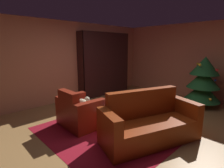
# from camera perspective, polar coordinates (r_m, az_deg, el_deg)

# --- Properties ---
(ground_plane) EXTENTS (8.12, 8.12, 0.00)m
(ground_plane) POSITION_cam_1_polar(r_m,az_deg,el_deg) (4.05, 4.18, -13.53)
(ground_plane) COLOR #9E7240
(wall_back) EXTENTS (5.39, 0.06, 2.51)m
(wall_back) POSITION_cam_1_polar(r_m,az_deg,el_deg) (6.62, 24.82, 6.72)
(wall_back) COLOR tan
(wall_back) RESTS_ON ground
(wall_left) EXTENTS (0.06, 6.89, 2.51)m
(wall_left) POSITION_cam_1_polar(r_m,az_deg,el_deg) (5.80, -15.64, 6.78)
(wall_left) COLOR tan
(wall_left) RESTS_ON ground
(area_rug) EXTENTS (2.64, 2.54, 0.01)m
(area_rug) POSITION_cam_1_polar(r_m,az_deg,el_deg) (3.90, -0.15, -14.48)
(area_rug) COLOR maroon
(area_rug) RESTS_ON ground
(bookshelf_unit) EXTENTS (0.38, 2.10, 2.22)m
(bookshelf_unit) POSITION_cam_1_polar(r_m,az_deg,el_deg) (6.56, -1.43, 6.46)
(bookshelf_unit) COLOR black
(bookshelf_unit) RESTS_ON ground
(armchair_red) EXTENTS (0.95, 0.74, 0.84)m
(armchair_red) POSITION_cam_1_polar(r_m,az_deg,el_deg) (4.05, -10.41, -9.01)
(armchair_red) COLOR maroon
(armchair_red) RESTS_ON ground
(couch_red) EXTENTS (1.29, 1.99, 0.93)m
(couch_red) POSITION_cam_1_polar(r_m,az_deg,el_deg) (3.46, 11.88, -12.60)
(couch_red) COLOR maroon
(couch_red) RESTS_ON ground
(coffee_table) EXTENTS (0.74, 0.74, 0.41)m
(coffee_table) POSITION_cam_1_polar(r_m,az_deg,el_deg) (3.92, -0.19, -8.36)
(coffee_table) COLOR black
(coffee_table) RESTS_ON ground
(book_stack_on_table) EXTENTS (0.24, 0.18, 0.08)m
(book_stack_on_table) POSITION_cam_1_polar(r_m,az_deg,el_deg) (3.82, -0.38, -7.64)
(book_stack_on_table) COLOR red
(book_stack_on_table) RESTS_ON coffee_table
(bottle_on_table) EXTENTS (0.08, 0.08, 0.24)m
(bottle_on_table) POSITION_cam_1_polar(r_m,az_deg,el_deg) (3.69, -0.98, -7.55)
(bottle_on_table) COLOR #215525
(bottle_on_table) RESTS_ON coffee_table
(decorated_tree) EXTENTS (1.01, 1.01, 1.46)m
(decorated_tree) POSITION_cam_1_polar(r_m,az_deg,el_deg) (5.80, 27.33, 0.87)
(decorated_tree) COLOR brown
(decorated_tree) RESTS_ON ground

